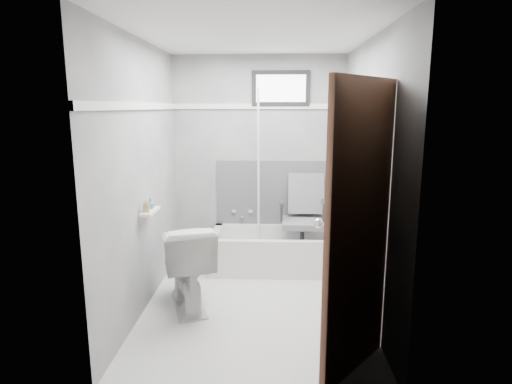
{
  "coord_description": "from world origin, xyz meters",
  "views": [
    {
      "loc": [
        0.15,
        -3.72,
        1.81
      ],
      "look_at": [
        0.0,
        0.35,
        1.0
      ],
      "focal_mm": 30.0,
      "sensor_mm": 36.0,
      "label": 1
    }
  ],
  "objects_px": {
    "toilet": "(187,265)",
    "soap_bottle_b": "(151,203)",
    "bathtub": "(278,250)",
    "door": "(412,247)",
    "office_chair": "(302,217)",
    "soap_bottle_a": "(146,206)"
  },
  "relations": [
    {
      "from": "toilet",
      "to": "soap_bottle_b",
      "type": "height_order",
      "value": "soap_bottle_b"
    },
    {
      "from": "soap_bottle_a",
      "to": "bathtub",
      "type": "bearing_deg",
      "value": 42.48
    },
    {
      "from": "door",
      "to": "office_chair",
      "type": "bearing_deg",
      "value": 101.88
    },
    {
      "from": "bathtub",
      "to": "toilet",
      "type": "height_order",
      "value": "toilet"
    },
    {
      "from": "bathtub",
      "to": "soap_bottle_b",
      "type": "distance_m",
      "value": 1.67
    },
    {
      "from": "toilet",
      "to": "soap_bottle_a",
      "type": "distance_m",
      "value": 0.66
    },
    {
      "from": "toilet",
      "to": "soap_bottle_b",
      "type": "xyz_separation_m",
      "value": [
        -0.32,
        0.06,
        0.56
      ]
    },
    {
      "from": "soap_bottle_a",
      "to": "soap_bottle_b",
      "type": "height_order",
      "value": "soap_bottle_a"
    },
    {
      "from": "office_chair",
      "to": "soap_bottle_a",
      "type": "relative_size",
      "value": 7.98
    },
    {
      "from": "bathtub",
      "to": "door",
      "type": "height_order",
      "value": "door"
    },
    {
      "from": "door",
      "to": "soap_bottle_b",
      "type": "bearing_deg",
      "value": 146.34
    },
    {
      "from": "door",
      "to": "bathtub",
      "type": "bearing_deg",
      "value": 108.75
    },
    {
      "from": "soap_bottle_a",
      "to": "soap_bottle_b",
      "type": "xyz_separation_m",
      "value": [
        0.0,
        0.14,
        -0.01
      ]
    },
    {
      "from": "soap_bottle_b",
      "to": "soap_bottle_a",
      "type": "bearing_deg",
      "value": -90.0
    },
    {
      "from": "office_chair",
      "to": "soap_bottle_b",
      "type": "distance_m",
      "value": 1.79
    },
    {
      "from": "door",
      "to": "soap_bottle_b",
      "type": "relative_size",
      "value": 20.77
    },
    {
      "from": "soap_bottle_a",
      "to": "door",
      "type": "bearing_deg",
      "value": -30.67
    },
    {
      "from": "office_chair",
      "to": "door",
      "type": "xyz_separation_m",
      "value": [
        0.48,
        -2.26,
        0.41
      ]
    },
    {
      "from": "office_chair",
      "to": "soap_bottle_a",
      "type": "distance_m",
      "value": 1.87
    },
    {
      "from": "bathtub",
      "to": "door",
      "type": "bearing_deg",
      "value": -71.25
    },
    {
      "from": "bathtub",
      "to": "door",
      "type": "relative_size",
      "value": 0.75
    },
    {
      "from": "soap_bottle_a",
      "to": "office_chair",
      "type": "bearing_deg",
      "value": 37.83
    }
  ]
}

